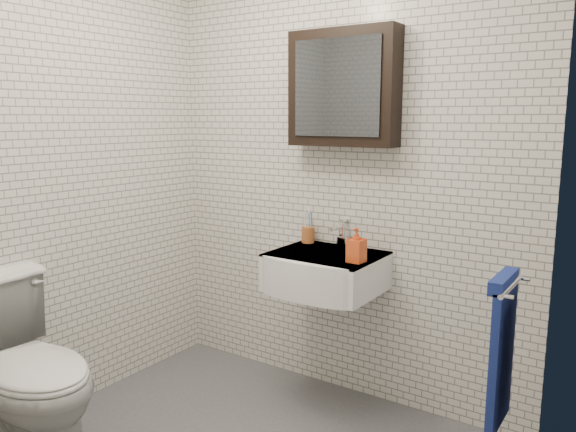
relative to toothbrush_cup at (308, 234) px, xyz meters
The scene contains 8 objects.
room_shell 1.11m from the toothbrush_cup, 80.01° to the right, with size 2.22×2.02×2.51m.
washbasin 0.33m from the toothbrush_cup, 43.31° to the right, with size 0.55×0.50×0.20m.
faucet 0.22m from the toothbrush_cup, ahead, with size 0.06×0.20×0.15m.
mirror_cabinet 0.83m from the toothbrush_cup, ahead, with size 0.60×0.15×0.60m.
towel_rail 1.36m from the toothbrush_cup, 25.87° to the right, with size 0.09×0.30×0.58m.
toothbrush_cup is the anchor object (origin of this frame).
soap_bottle 0.50m from the toothbrush_cup, 29.47° to the right, with size 0.08×0.08×0.17m, color orange.
toilet 1.57m from the toothbrush_cup, 115.15° to the right, with size 0.48×0.84×0.85m, color silver.
Camera 1 is at (1.48, -1.71, 1.55)m, focal length 35.00 mm.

